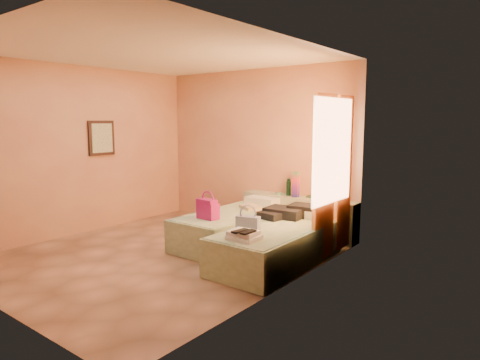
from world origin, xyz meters
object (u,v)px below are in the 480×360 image
at_px(water_bottle, 289,187).
at_px(towel_stack, 244,235).
at_px(bed_right, 277,246).
at_px(flower_vase, 337,192).
at_px(headboard_ledge, 298,216).
at_px(green_book, 313,197).
at_px(magenta_handbag, 208,209).
at_px(bed_left, 234,228).
at_px(blue_handbag, 248,224).

relative_size(water_bottle, towel_stack, 0.79).
distance_m(bed_right, flower_vase, 1.62).
bearing_deg(headboard_ledge, green_book, 12.64).
distance_m(headboard_ledge, bed_right, 1.55).
height_order(flower_vase, magenta_handbag, flower_vase).
height_order(bed_left, green_book, green_book).
bearing_deg(blue_handbag, magenta_handbag, 152.27).
xyz_separation_m(bed_left, bed_right, (1.06, -0.40, 0.00)).
bearing_deg(bed_left, towel_stack, -47.46).
bearing_deg(green_book, water_bottle, -174.97).
distance_m(flower_vase, towel_stack, 2.26).
height_order(bed_right, towel_stack, towel_stack).
xyz_separation_m(magenta_handbag, towel_stack, (1.06, -0.54, -0.09)).
bearing_deg(bed_right, blue_handbag, -118.53).
relative_size(water_bottle, blue_handbag, 0.92).
distance_m(bed_right, water_bottle, 1.70).
relative_size(headboard_ledge, water_bottle, 7.43).
relative_size(bed_right, towel_stack, 5.71).
bearing_deg(water_bottle, green_book, 7.76).
relative_size(headboard_ledge, bed_right, 1.02).
bearing_deg(flower_vase, bed_right, -94.85).
height_order(water_bottle, magenta_handbag, water_bottle).
xyz_separation_m(water_bottle, magenta_handbag, (-0.35, -1.63, -0.14)).
distance_m(water_bottle, flower_vase, 0.84).
distance_m(bed_left, towel_stack, 1.58).
distance_m(bed_right, blue_handbag, 0.55).
height_order(headboard_ledge, green_book, green_book).
height_order(bed_left, flower_vase, flower_vase).
relative_size(magenta_handbag, blue_handbag, 1.03).
distance_m(water_bottle, magenta_handbag, 1.68).
bearing_deg(magenta_handbag, bed_right, 13.08).
xyz_separation_m(bed_right, flower_vase, (0.13, 1.52, 0.54)).
height_order(bed_right, magenta_handbag, magenta_handbag).
height_order(headboard_ledge, towel_stack, headboard_ledge).
bearing_deg(bed_left, flower_vase, 42.56).
bearing_deg(towel_stack, blue_handbag, 119.94).
height_order(magenta_handbag, blue_handbag, magenta_handbag).
bearing_deg(green_book, headboard_ledge, -170.08).
xyz_separation_m(water_bottle, flower_vase, (0.84, 0.07, 0.01)).
xyz_separation_m(bed_right, blue_handbag, (-0.20, -0.38, 0.35)).
relative_size(bed_left, green_book, 11.43).
bearing_deg(water_bottle, bed_left, -108.52).
distance_m(blue_handbag, towel_stack, 0.41).
distance_m(green_book, flower_vase, 0.43).
height_order(green_book, towel_stack, green_book).
bearing_deg(headboard_ledge, towel_stack, -76.39).
xyz_separation_m(headboard_ledge, magenta_handbag, (-0.54, -1.64, 0.32)).
distance_m(headboard_ledge, flower_vase, 0.81).
height_order(headboard_ledge, flower_vase, flower_vase).
bearing_deg(green_book, blue_handbag, -90.09).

